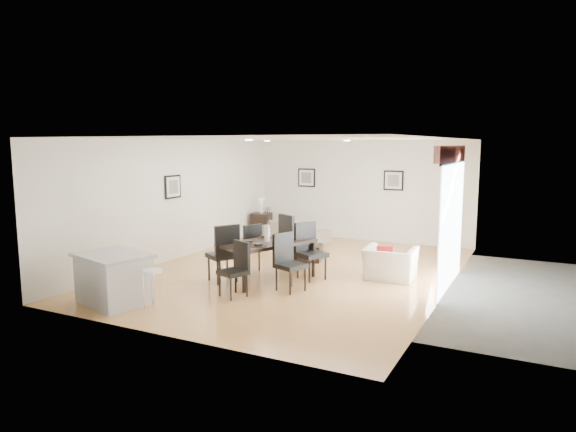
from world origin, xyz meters
The scene contains 26 objects.
ground centered at (0.00, 0.00, 0.00)m, with size 8.00×8.00×0.00m, color tan.
wall_back centered at (0.00, 4.00, 1.35)m, with size 6.00×0.04×2.70m, color white.
wall_front centered at (0.00, -4.00, 1.35)m, with size 6.00×0.04×2.70m, color white.
wall_left centered at (-3.00, 0.00, 1.35)m, with size 0.04×8.00×2.70m, color white.
wall_right centered at (3.00, 0.00, 1.35)m, with size 0.04×8.00×2.70m, color white.
ceiling centered at (0.00, 0.00, 2.70)m, with size 6.00×8.00×0.02m, color white.
sofa centered at (-1.43, 2.95, 0.28)m, with size 1.89×0.74×0.55m, color gray.
armchair centered at (1.87, 0.28, 0.31)m, with size 0.96×0.84×0.62m, color beige.
dining_table centered at (-0.21, -0.83, 0.68)m, with size 1.52×2.02×0.75m.
dining_chair_wnear centered at (-0.86, -1.33, 0.62)m, with size 0.68×0.68×1.11m.
dining_chair_wfar centered at (-0.86, -0.41, 0.55)m, with size 0.58×0.58×0.99m.
dining_chair_enear centered at (0.43, -1.26, 0.57)m, with size 0.59×0.59×1.02m.
dining_chair_efar centered at (0.43, -0.33, 0.61)m, with size 0.67×0.67×1.09m.
dining_chair_head centered at (-0.18, -1.97, 0.53)m, with size 0.55×0.55×0.95m.
dining_chair_foot centered at (-0.26, 0.29, 0.63)m, with size 0.69×0.69×1.13m.
vase centered at (-0.21, -0.83, 1.01)m, with size 0.81×1.27×0.67m.
coffee_table centered at (-0.36, 1.00, 0.18)m, with size 0.91×0.54×0.36m, color black.
side_table centered at (-2.65, 3.21, 0.33)m, with size 0.50×0.50×0.67m, color black.
table_lamp centered at (-2.65, 3.21, 0.94)m, with size 0.22×0.22×0.43m.
cushion centered at (1.78, 0.20, 0.51)m, with size 0.31×0.10×0.31m, color maroon.
kitchen_island centered at (-1.76, -3.23, 0.42)m, with size 1.39×1.20×0.83m.
bar_stool centered at (-0.94, -3.23, 0.56)m, with size 0.30×0.30×0.66m.
framed_print_back_left centered at (-1.60, 3.97, 1.65)m, with size 0.52×0.04×0.52m.
framed_print_back_right centered at (0.90, 3.97, 1.65)m, with size 0.52×0.04×0.52m.
framed_print_left_wall centered at (-2.97, -0.20, 1.65)m, with size 0.04×0.52×0.52m.
sliding_door centered at (2.96, 0.30, 1.66)m, with size 0.12×2.70×2.57m.
Camera 1 is at (4.46, -9.24, 2.60)m, focal length 32.00 mm.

